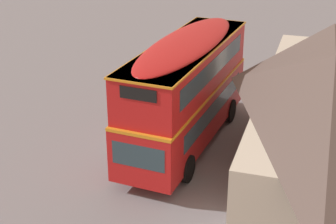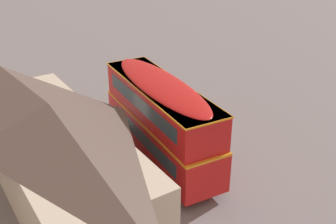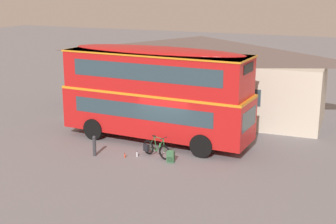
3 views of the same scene
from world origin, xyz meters
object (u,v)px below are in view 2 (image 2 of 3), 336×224
at_px(backpack_on_ground, 181,129).
at_px(water_bottle_red_squeeze, 204,146).
at_px(kerb_bollard, 223,150).
at_px(water_bottle_clear_plastic, 195,144).
at_px(double_decker_bus, 161,118).
at_px(touring_bicycle, 184,136).

relative_size(backpack_on_ground, water_bottle_red_squeeze, 2.65).
xyz_separation_m(water_bottle_red_squeeze, kerb_bollard, (-1.40, -0.34, 0.40)).
bearing_deg(kerb_bollard, water_bottle_clear_plastic, 20.24).
bearing_deg(double_decker_bus, backpack_on_ground, -52.64).
xyz_separation_m(backpack_on_ground, water_bottle_clear_plastic, (-1.72, 0.05, -0.18)).
height_order(double_decker_bus, water_bottle_red_squeeze, double_decker_bus).
distance_m(touring_bicycle, kerb_bollard, 2.82).
relative_size(water_bottle_clear_plastic, kerb_bollard, 0.26).
distance_m(water_bottle_clear_plastic, water_bottle_red_squeeze, 0.57).
relative_size(double_decker_bus, water_bottle_red_squeeze, 44.53).
bearing_deg(backpack_on_ground, double_decker_bus, 127.36).
height_order(water_bottle_clear_plastic, water_bottle_red_squeeze, water_bottle_clear_plastic).
xyz_separation_m(double_decker_bus, water_bottle_red_squeeze, (-0.26, -2.80, -2.54)).
bearing_deg(double_decker_bus, kerb_bollard, -117.92).
distance_m(touring_bicycle, water_bottle_clear_plastic, 0.87).
bearing_deg(water_bottle_red_squeeze, kerb_bollard, -166.24).
xyz_separation_m(touring_bicycle, backpack_on_ground, (0.96, -0.39, -0.07)).
relative_size(water_bottle_clear_plastic, water_bottle_red_squeeze, 1.17).
xyz_separation_m(water_bottle_clear_plastic, kerb_bollard, (-1.86, -0.69, 0.38)).
bearing_deg(backpack_on_ground, water_bottle_red_squeeze, -172.23).
distance_m(backpack_on_ground, water_bottle_red_squeeze, 2.20).
distance_m(touring_bicycle, water_bottle_red_squeeze, 1.43).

